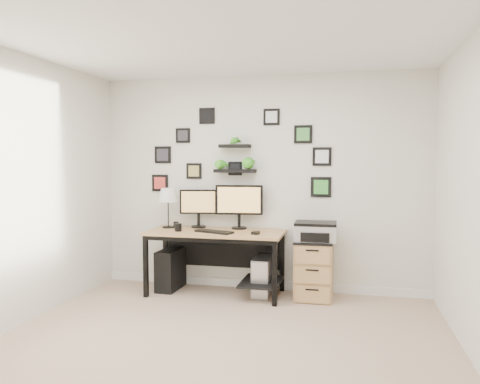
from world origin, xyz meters
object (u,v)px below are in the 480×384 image
(pc_tower_black, at_px, (171,269))
(file_cabinet, at_px, (314,269))
(mug, at_px, (178,227))
(table_lamp, at_px, (168,196))
(printer, at_px, (316,231))
(monitor_left, at_px, (198,205))
(desk, at_px, (219,241))
(pc_tower_grey, at_px, (262,276))
(monitor_right, at_px, (239,203))

(pc_tower_black, height_order, file_cabinet, file_cabinet)
(mug, relative_size, pc_tower_black, 0.19)
(table_lamp, bearing_deg, printer, -2.37)
(file_cabinet, bearing_deg, mug, -172.62)
(table_lamp, distance_m, mug, 0.48)
(printer, bearing_deg, monitor_left, 173.27)
(desk, distance_m, printer, 1.13)
(pc_tower_black, height_order, pc_tower_grey, pc_tower_black)
(printer, bearing_deg, monitor_right, 169.77)
(monitor_left, bearing_deg, table_lamp, -165.10)
(monitor_left, distance_m, pc_tower_black, 0.85)
(pc_tower_grey, xyz_separation_m, printer, (0.61, -0.01, 0.55))
(pc_tower_grey, distance_m, printer, 0.83)
(monitor_left, relative_size, monitor_right, 0.82)
(file_cabinet, bearing_deg, pc_tower_black, -179.70)
(desk, height_order, pc_tower_black, desk)
(desk, xyz_separation_m, pc_tower_grey, (0.51, 0.04, -0.40))
(pc_tower_black, bearing_deg, monitor_right, 12.40)
(pc_tower_black, bearing_deg, pc_tower_grey, 1.95)
(desk, relative_size, file_cabinet, 2.39)
(table_lamp, xyz_separation_m, mug, (0.22, -0.25, -0.34))
(desk, bearing_deg, table_lamp, 171.37)
(monitor_right, distance_m, pc_tower_black, 1.18)
(table_lamp, xyz_separation_m, printer, (1.80, -0.07, -0.36))
(pc_tower_black, distance_m, pc_tower_grey, 1.15)
(monitor_right, xyz_separation_m, pc_tower_grey, (0.32, -0.16, -0.84))
(table_lamp, bearing_deg, monitor_right, 6.06)
(mug, bearing_deg, pc_tower_black, 132.31)
(monitor_left, relative_size, printer, 1.00)
(pc_tower_black, xyz_separation_m, file_cabinet, (1.74, 0.01, 0.09))
(pc_tower_black, xyz_separation_m, pc_tower_grey, (1.14, -0.01, -0.02))
(pc_tower_black, relative_size, file_cabinet, 0.73)
(monitor_right, height_order, mug, monitor_right)
(desk, xyz_separation_m, printer, (1.12, 0.03, 0.15))
(pc_tower_grey, bearing_deg, monitor_left, 169.24)
(pc_tower_grey, height_order, printer, printer)
(mug, distance_m, pc_tower_black, 0.61)
(desk, relative_size, monitor_right, 2.80)
(monitor_left, height_order, mug, monitor_left)
(monitor_right, bearing_deg, printer, -10.23)
(monitor_right, xyz_separation_m, pc_tower_black, (-0.83, -0.15, -0.82))
(mug, height_order, pc_tower_grey, mug)
(pc_tower_grey, bearing_deg, table_lamp, 177.00)
(monitor_right, distance_m, file_cabinet, 1.17)
(mug, height_order, printer, printer)
(pc_tower_grey, bearing_deg, file_cabinet, 1.70)
(pc_tower_grey, bearing_deg, desk, -175.47)
(monitor_right, relative_size, pc_tower_grey, 1.26)
(table_lamp, bearing_deg, pc_tower_black, -50.23)
(mug, bearing_deg, file_cabinet, 7.38)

